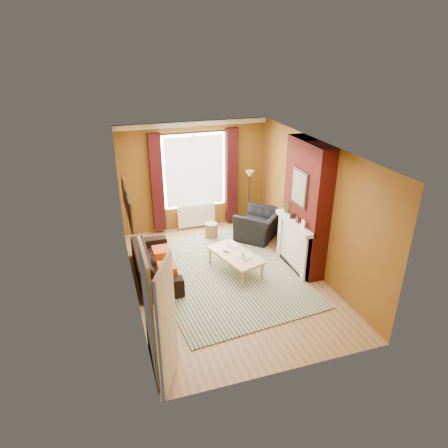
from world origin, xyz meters
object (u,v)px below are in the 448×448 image
at_px(coffee_table, 235,256).
at_px(wicker_stool, 211,230).
at_px(floor_lamp, 249,183).
at_px(sofa, 155,263).
at_px(armchair, 259,225).

height_order(coffee_table, wicker_stool, coffee_table).
height_order(wicker_stool, floor_lamp, floor_lamp).
bearing_deg(wicker_stool, floor_lamp, 18.56).
xyz_separation_m(sofa, armchair, (2.77, 0.98, 0.05)).
bearing_deg(coffee_table, floor_lamp, 45.07).
bearing_deg(wicker_stool, armchair, -18.21).
xyz_separation_m(wicker_stool, floor_lamp, (1.15, 0.39, 1.02)).
relative_size(sofa, wicker_stool, 5.32).
bearing_deg(wicker_stool, sofa, -140.16).
xyz_separation_m(coffee_table, wicker_stool, (-0.03, 1.74, -0.20)).
distance_m(armchair, coffee_table, 1.76).
bearing_deg(sofa, wicker_stool, -50.03).
bearing_deg(floor_lamp, coffee_table, -117.74).
bearing_deg(coffee_table, armchair, 33.79).
height_order(armchair, floor_lamp, floor_lamp).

